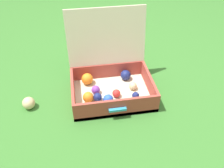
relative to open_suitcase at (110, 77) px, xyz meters
The scene contains 3 objects.
ground_plane 0.14m from the open_suitcase, 41.63° to the right, with size 16.00×16.00×0.00m, color #336B28.
open_suitcase is the anchor object (origin of this frame).
stray_ball_on_grass 0.56m from the open_suitcase, behind, with size 0.08×0.08×0.08m, color #D1B784.
Camera 1 is at (-0.26, -1.23, 1.13)m, focal length 38.22 mm.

